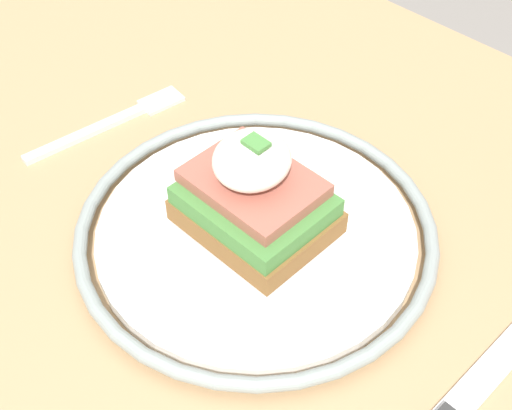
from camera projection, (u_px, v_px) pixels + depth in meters
name	position (u px, v px, depth m)	size (l,w,h in m)	color
dining_table	(216.00, 318.00, 0.61)	(1.07, 0.69, 0.73)	tan
plate	(256.00, 232.00, 0.50)	(0.26, 0.26, 0.02)	white
sandwich	(254.00, 195.00, 0.48)	(0.10, 0.08, 0.08)	brown
fork	(114.00, 121.00, 0.60)	(0.03, 0.15, 0.00)	silver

